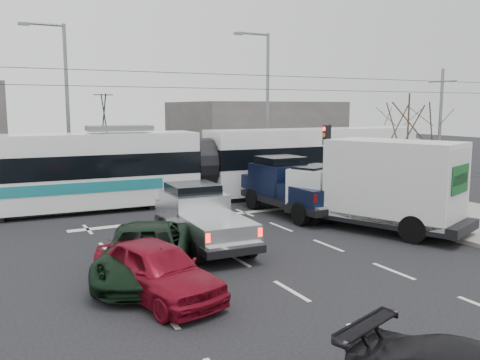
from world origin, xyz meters
name	(u,v)px	position (x,y,z in m)	size (l,w,h in m)	color
ground	(285,252)	(0.00, 0.00, 0.00)	(120.00, 120.00, 0.00)	black
sidewalk_right	(477,221)	(9.00, 0.00, 0.07)	(6.00, 60.00, 0.15)	gray
rails	(176,201)	(0.00, 10.00, 0.01)	(60.00, 1.60, 0.03)	#33302D
building_right	(253,132)	(12.00, 24.00, 2.50)	(12.00, 10.00, 5.00)	slate
bare_tree	(408,126)	(7.60, 2.50, 3.79)	(2.40, 2.40, 5.00)	#47382B
traffic_signal	(328,146)	(6.47, 6.50, 2.74)	(0.44, 0.44, 3.60)	black
street_lamp_near	(265,98)	(7.31, 14.00, 5.11)	(2.38, 0.25, 9.00)	slate
street_lamp_far	(64,97)	(-4.19, 16.00, 5.11)	(2.38, 0.25, 9.00)	slate
catenary	(175,122)	(0.00, 10.00, 3.88)	(60.00, 0.20, 7.00)	black
tram	(200,165)	(1.06, 9.42, 1.81)	(25.13, 3.52, 5.11)	white
silver_pickup	(200,216)	(-2.02, 2.13, 0.98)	(2.14, 5.49, 1.96)	black
box_truck	(379,186)	(4.71, 0.98, 1.67)	(4.66, 7.13, 3.38)	black
navy_pickup	(290,186)	(3.43, 5.09, 1.19)	(2.39, 5.80, 2.41)	black
green_car	(147,252)	(-4.60, -0.29, 0.69)	(2.30, 4.98, 1.38)	black
red_car	(157,270)	(-4.83, -1.88, 0.70)	(1.65, 4.10, 1.40)	maroon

